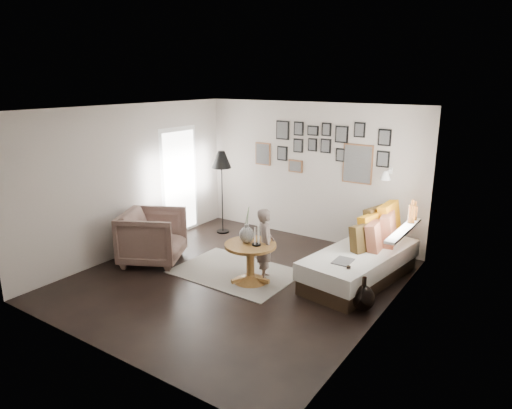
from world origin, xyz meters
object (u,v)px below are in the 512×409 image
Objects in this scene: magazine_basket at (132,246)px; demijohn_large at (347,288)px; child at (265,244)px; armchair at (153,237)px; daybed at (363,258)px; vase at (247,232)px; demijohn_small at (363,298)px; pedestal_table at (250,264)px; floor_lamp at (222,163)px.

magazine_basket is 0.80× the size of demijohn_large.
child reaches higher than magazine_basket.
daybed is at bearing -95.04° from armchair.
vase is 0.57× the size of armchair.
child is (-1.63, 0.12, 0.38)m from demijohn_small.
child reaches higher than demijohn_large.
armchair is at bearing -174.11° from demijohn_small.
pedestal_table is 0.34× the size of daybed.
armchair is at bearing -171.57° from demijohn_large.
demijohn_large is (1.57, 0.20, -0.58)m from vase.
vase is 1.16× the size of demijohn_small.
magazine_basket is at bearing -102.71° from floor_lamp.
demijohn_small is 0.43× the size of child.
demijohn_large is 1.40m from child.
magazine_basket is (-0.44, -1.96, -1.22)m from floor_lamp.
armchair is (-1.81, -0.27, 0.16)m from pedestal_table.
demijohn_large is at bearing 156.54° from demijohn_small.
vase is at bearing -108.28° from armchair.
armchair is 1.85× the size of demijohn_large.
daybed is 4.31× the size of demijohn_large.
demijohn_small is at bearing -59.53° from daybed.
magazine_basket is 2.46m from child.
vase is (-0.08, 0.02, 0.50)m from pedestal_table.
daybed is 0.86m from demijohn_large.
daybed reaches higher than magazine_basket.
pedestal_table reaches higher than demijohn_large.
vase is 0.49× the size of child.
armchair is 3.34m from demijohn_large.
armchair is 0.49m from magazine_basket.
pedestal_table is at bearing -14.04° from vase.
daybed is 1.52m from child.
demijohn_small is at bearing 3.29° from pedestal_table.
child is (-1.36, -0.00, 0.36)m from demijohn_large.
child is at bearing -103.63° from armchair.
pedestal_table is 1.84× the size of magazine_basket.
magazine_basket is at bearing 73.73° from armchair.
demijohn_large is at bearing -22.94° from floor_lamp.
floor_lamp reaches higher than daybed.
floor_lamp reaches higher than magazine_basket.
floor_lamp is (-3.17, 0.55, 1.08)m from daybed.
demijohn_small is (0.28, -0.12, -0.02)m from demijohn_large.
magazine_basket is 0.88× the size of demijohn_small.
vase is 0.34× the size of floor_lamp.
demijohn_large is at bearing 8.78° from magazine_basket.
vase is at bearing -135.88° from daybed.
floor_lamp reaches higher than armchair.
floor_lamp is at bearing 178.69° from daybed.
armchair reaches higher than magazine_basket.
floor_lamp is (-1.71, 1.59, 0.64)m from vase.
pedestal_table is at bearing -41.91° from floor_lamp.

